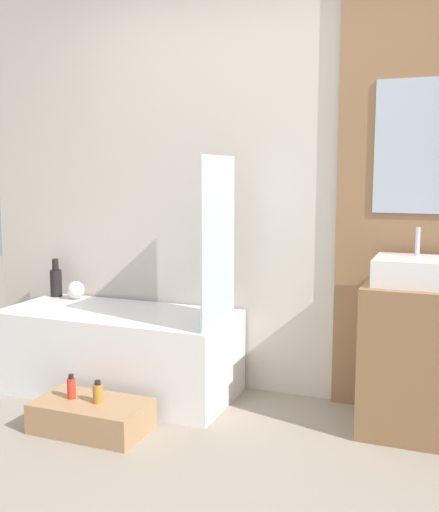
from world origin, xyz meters
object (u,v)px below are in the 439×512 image
bathtub (119,351)px  bottle_soap_primary (71,388)px  wooden_step_bench (91,416)px  vase_round_light (76,290)px  bottle_soap_secondary (98,393)px  vase_tall_dark (56,281)px  sink (415,271)px

bathtub → bottle_soap_primary: bathtub is taller
wooden_step_bench → vase_round_light: 1.11m
bottle_soap_secondary → vase_tall_dark: bearing=136.6°
sink → vase_tall_dark: bearing=175.8°
bottle_soap_primary → bottle_soap_secondary: bottle_soap_primary is taller
bathtub → bottle_soap_primary: bearing=-85.4°
bottle_soap_secondary → wooden_step_bench: bearing=180.0°
bathtub → bottle_soap_primary: (0.05, -0.56, -0.04)m
vase_tall_dark → bottle_soap_secondary: (0.84, -0.80, -0.40)m
vase_round_light → bottle_soap_primary: bearing=-57.0°
vase_round_light → bottle_soap_secondary: 1.08m
vase_tall_dark → bottle_soap_secondary: vase_tall_dark is taller
bathtub → wooden_step_bench: 0.61m
vase_round_light → bottle_soap_primary: 0.99m
bathtub → bottle_soap_secondary: size_ratio=11.99×
sink → wooden_step_bench: bearing=-158.3°
bathtub → wooden_step_bench: (0.17, -0.56, -0.18)m
wooden_step_bench → vase_tall_dark: vase_tall_dark is taller
wooden_step_bench → vase_tall_dark: bearing=135.0°
wooden_step_bench → bathtub: bearing=106.4°
bathtub → bottle_soap_secondary: bathtub is taller
wooden_step_bench → vase_round_light: size_ratio=4.96×
bathtub → vase_round_light: bearing=155.0°
bottle_soap_primary → vase_tall_dark: bearing=130.3°
bathtub → vase_tall_dark: size_ratio=5.52×
wooden_step_bench → vase_tall_dark: size_ratio=2.30×
bottle_soap_primary → sink: bearing=20.3°
vase_round_light → bathtub: bearing=-25.0°
bathtub → sink: size_ratio=3.56×
bottle_soap_primary → wooden_step_bench: bearing=0.0°
bathtub → bottle_soap_primary: size_ratio=10.81×
bathtub → sink: (1.73, 0.06, 0.60)m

